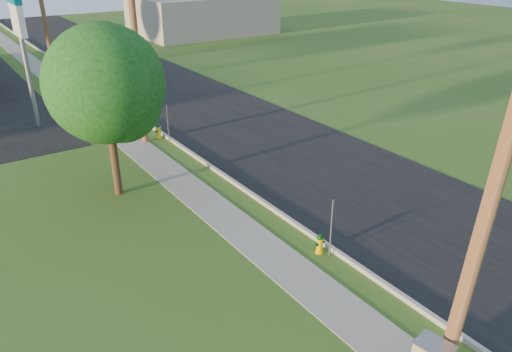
% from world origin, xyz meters
% --- Properties ---
extents(ground_plane, '(140.00, 140.00, 0.00)m').
position_xyz_m(ground_plane, '(0.00, 0.00, 0.00)').
color(ground_plane, '#305518').
rests_on(ground_plane, ground).
extents(road, '(8.00, 120.00, 0.02)m').
position_xyz_m(road, '(4.50, 10.00, 0.01)').
color(road, black).
rests_on(road, ground).
extents(curb, '(0.15, 120.00, 0.15)m').
position_xyz_m(curb, '(0.50, 10.00, 0.07)').
color(curb, '#9D9A90').
rests_on(curb, ground).
extents(sidewalk, '(1.50, 120.00, 0.03)m').
position_xyz_m(sidewalk, '(-1.25, 10.00, 0.01)').
color(sidewalk, gray).
rests_on(sidewalk, ground).
extents(utility_pole_near, '(1.40, 0.32, 9.48)m').
position_xyz_m(utility_pole_near, '(-0.60, -1.00, 4.80)').
color(utility_pole_near, brown).
rests_on(utility_pole_near, ground).
extents(utility_pole_mid, '(1.40, 0.32, 9.80)m').
position_xyz_m(utility_pole_mid, '(-0.60, 17.00, 4.95)').
color(utility_pole_mid, brown).
rests_on(utility_pole_mid, ground).
extents(utility_pole_far, '(1.40, 0.32, 9.50)m').
position_xyz_m(utility_pole_far, '(-0.60, 35.00, 4.80)').
color(utility_pole_far, brown).
rests_on(utility_pole_far, ground).
extents(sign_post_near, '(0.05, 0.04, 2.00)m').
position_xyz_m(sign_post_near, '(0.25, 4.20, 1.00)').
color(sign_post_near, gray).
rests_on(sign_post_near, ground).
extents(sign_post_mid, '(0.05, 0.04, 2.00)m').
position_xyz_m(sign_post_mid, '(0.25, 16.00, 1.00)').
color(sign_post_mid, gray).
rests_on(sign_post_mid, ground).
extents(sign_post_far, '(0.05, 0.04, 2.00)m').
position_xyz_m(sign_post_far, '(0.25, 28.20, 1.00)').
color(sign_post_far, gray).
rests_on(sign_post_far, ground).
extents(price_pylon, '(0.34, 2.04, 6.85)m').
position_xyz_m(price_pylon, '(-4.50, 22.50, 5.43)').
color(price_pylon, gray).
rests_on(price_pylon, ground).
extents(distant_building, '(14.00, 10.00, 4.00)m').
position_xyz_m(distant_building, '(18.00, 45.00, 2.00)').
color(distant_building, gray).
rests_on(distant_building, ground).
extents(tree_verge, '(4.36, 4.36, 6.61)m').
position_xyz_m(tree_verge, '(-3.64, 12.14, 4.25)').
color(tree_verge, '#3D2817').
rests_on(tree_verge, ground).
extents(hydrant_near, '(0.36, 0.32, 0.70)m').
position_xyz_m(hydrant_near, '(0.09, 4.51, 0.34)').
color(hydrant_near, '#DCB200').
rests_on(hydrant_near, ground).
extents(hydrant_mid, '(0.41, 0.36, 0.79)m').
position_xyz_m(hydrant_mid, '(0.18, 17.09, 0.39)').
color(hydrant_mid, yellow).
rests_on(hydrant_mid, ground).
extents(hydrant_far, '(0.42, 0.38, 0.81)m').
position_xyz_m(hydrant_far, '(-0.04, 27.66, 0.40)').
color(hydrant_far, yellow).
rests_on(hydrant_far, ground).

